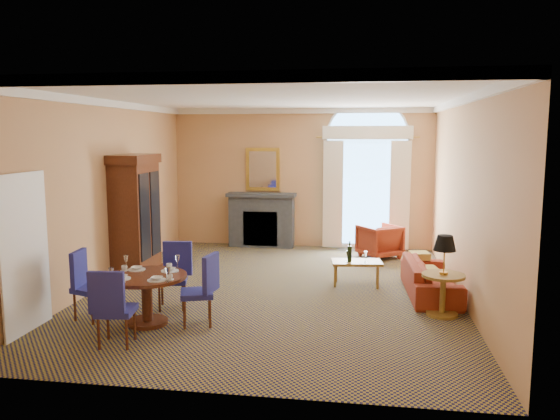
# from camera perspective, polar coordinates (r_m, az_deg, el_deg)

# --- Properties ---
(ground) EXTENTS (7.50, 7.50, 0.00)m
(ground) POSITION_cam_1_polar(r_m,az_deg,el_deg) (9.31, -0.47, -8.37)
(ground) COLOR #13133E
(ground) RESTS_ON ground
(room_envelope) EXTENTS (6.04, 7.52, 3.45)m
(room_envelope) POSITION_cam_1_polar(r_m,az_deg,el_deg) (9.60, 0.00, 7.31)
(room_envelope) COLOR tan
(room_envelope) RESTS_ON ground
(armoire) EXTENTS (0.65, 1.15, 2.25)m
(armoire) POSITION_cam_1_polar(r_m,az_deg,el_deg) (10.40, -14.90, -0.79)
(armoire) COLOR #401C0E
(armoire) RESTS_ON ground
(dining_table) EXTENTS (1.11, 1.11, 0.90)m
(dining_table) POSITION_cam_1_polar(r_m,az_deg,el_deg) (7.80, -13.76, -7.85)
(dining_table) COLOR #401C0E
(dining_table) RESTS_ON ground
(dining_chair_north) EXTENTS (0.53, 0.53, 0.99)m
(dining_chair_north) POSITION_cam_1_polar(r_m,az_deg,el_deg) (8.49, -10.94, -6.20)
(dining_chair_north) COLOR navy
(dining_chair_north) RESTS_ON ground
(dining_chair_south) EXTENTS (0.49, 0.50, 0.99)m
(dining_chair_south) POSITION_cam_1_polar(r_m,az_deg,el_deg) (7.07, -17.18, -9.30)
(dining_chair_south) COLOR navy
(dining_chair_south) RESTS_ON ground
(dining_chair_east) EXTENTS (0.55, 0.55, 0.99)m
(dining_chair_east) POSITION_cam_1_polar(r_m,az_deg,el_deg) (7.62, -7.99, -7.75)
(dining_chair_east) COLOR navy
(dining_chair_east) RESTS_ON ground
(dining_chair_west) EXTENTS (0.56, 0.56, 0.99)m
(dining_chair_west) POSITION_cam_1_polar(r_m,az_deg,el_deg) (8.25, -19.63, -6.93)
(dining_chair_west) COLOR navy
(dining_chair_west) RESTS_ON ground
(sofa) EXTENTS (0.84, 1.94, 0.56)m
(sofa) POSITION_cam_1_polar(r_m,az_deg,el_deg) (9.31, 15.45, -6.89)
(sofa) COLOR maroon
(sofa) RESTS_ON ground
(armchair) EXTENTS (1.06, 1.07, 0.71)m
(armchair) POSITION_cam_1_polar(r_m,az_deg,el_deg) (11.83, 10.34, -3.22)
(armchair) COLOR maroon
(armchair) RESTS_ON ground
(coffee_table) EXTENTS (0.91, 0.58, 0.80)m
(coffee_table) POSITION_cam_1_polar(r_m,az_deg,el_deg) (9.58, 7.96, -5.44)
(coffee_table) COLOR olive
(coffee_table) RESTS_ON ground
(side_table) EXTENTS (0.62, 0.62, 1.16)m
(side_table) POSITION_cam_1_polar(r_m,az_deg,el_deg) (8.22, 16.74, -5.74)
(side_table) COLOR olive
(side_table) RESTS_ON ground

